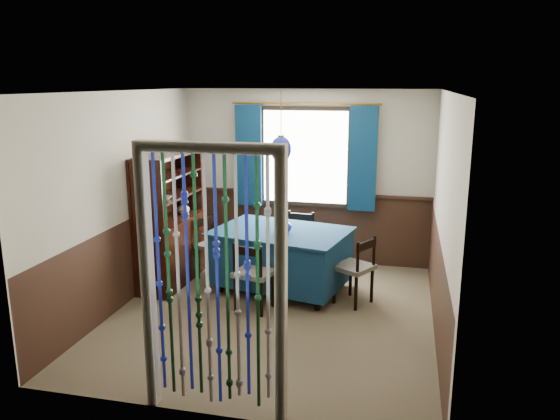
% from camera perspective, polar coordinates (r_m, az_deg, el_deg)
% --- Properties ---
extents(floor, '(4.00, 4.00, 0.00)m').
position_cam_1_polar(floor, '(6.38, -0.74, -10.77)').
color(floor, brown).
rests_on(floor, ground).
extents(ceiling, '(4.00, 4.00, 0.00)m').
position_cam_1_polar(ceiling, '(5.82, -0.81, 12.30)').
color(ceiling, silver).
rests_on(ceiling, ground).
extents(wall_back, '(3.60, 0.00, 3.60)m').
position_cam_1_polar(wall_back, '(7.90, 2.69, 3.45)').
color(wall_back, '#BFB59C').
rests_on(wall_back, ground).
extents(wall_front, '(3.60, 0.00, 3.60)m').
position_cam_1_polar(wall_front, '(4.14, -7.42, -5.92)').
color(wall_front, '#BFB59C').
rests_on(wall_front, ground).
extents(wall_left, '(0.00, 4.00, 4.00)m').
position_cam_1_polar(wall_left, '(6.63, -16.06, 1.02)').
color(wall_left, '#BFB59C').
rests_on(wall_left, ground).
extents(wall_right, '(0.00, 4.00, 4.00)m').
position_cam_1_polar(wall_right, '(5.83, 16.68, -0.69)').
color(wall_right, '#BFB59C').
rests_on(wall_right, ground).
extents(wainscot_back, '(3.60, 0.00, 3.60)m').
position_cam_1_polar(wainscot_back, '(8.04, 2.62, -1.84)').
color(wainscot_back, '#341E13').
rests_on(wainscot_back, ground).
extents(wainscot_front, '(3.60, 0.00, 3.60)m').
position_cam_1_polar(wainscot_front, '(4.45, -7.06, -15.01)').
color(wainscot_front, '#341E13').
rests_on(wainscot_front, ground).
extents(wainscot_left, '(0.00, 4.00, 4.00)m').
position_cam_1_polar(wainscot_left, '(6.82, -15.54, -5.15)').
color(wainscot_left, '#341E13').
rests_on(wainscot_left, ground).
extents(wainscot_right, '(0.00, 4.00, 4.00)m').
position_cam_1_polar(wainscot_right, '(6.05, 16.06, -7.59)').
color(wainscot_right, '#341E13').
rests_on(wainscot_right, ground).
extents(window, '(1.32, 0.12, 1.42)m').
position_cam_1_polar(window, '(7.80, 2.65, 5.56)').
color(window, black).
rests_on(window, wall_back).
extents(doorway, '(1.16, 0.12, 2.18)m').
position_cam_1_polar(doorway, '(4.26, -7.06, -8.21)').
color(doorway, silver).
rests_on(doorway, ground).
extents(dining_table, '(1.83, 1.44, 0.78)m').
position_cam_1_polar(dining_table, '(6.92, 0.11, -4.78)').
color(dining_table, '#0F304F').
rests_on(dining_table, floor).
extents(chair_near, '(0.48, 0.47, 0.83)m').
position_cam_1_polar(chair_near, '(6.31, -2.82, -6.69)').
color(chair_near, black).
rests_on(chair_near, floor).
extents(chair_far, '(0.44, 0.43, 0.85)m').
position_cam_1_polar(chair_far, '(7.52, 1.91, -3.32)').
color(chair_far, black).
rests_on(chair_far, floor).
extents(chair_left, '(0.53, 0.54, 0.84)m').
position_cam_1_polar(chair_left, '(7.40, -6.97, -3.69)').
color(chair_left, black).
rests_on(chair_left, floor).
extents(chair_right, '(0.55, 0.55, 0.83)m').
position_cam_1_polar(chair_right, '(6.56, 7.91, -6.03)').
color(chair_right, black).
rests_on(chair_right, floor).
extents(sideboard, '(0.50, 1.33, 1.71)m').
position_cam_1_polar(sideboard, '(7.31, -11.28, -2.87)').
color(sideboard, black).
rests_on(sideboard, floor).
extents(pendant_lamp, '(0.26, 0.26, 0.86)m').
position_cam_1_polar(pendant_lamp, '(6.62, 0.11, 6.37)').
color(pendant_lamp, olive).
rests_on(pendant_lamp, ceiling).
extents(vase_table, '(0.20, 0.20, 0.19)m').
position_cam_1_polar(vase_table, '(6.69, 0.39, -1.61)').
color(vase_table, navy).
rests_on(vase_table, dining_table).
extents(bowl_shelf, '(0.21, 0.21, 0.05)m').
position_cam_1_polar(bowl_shelf, '(6.90, -11.99, 1.26)').
color(bowl_shelf, beige).
rests_on(bowl_shelf, sideboard).
extents(vase_sideboard, '(0.18, 0.18, 0.19)m').
position_cam_1_polar(vase_sideboard, '(7.46, -10.06, 0.32)').
color(vase_sideboard, beige).
rests_on(vase_sideboard, sideboard).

